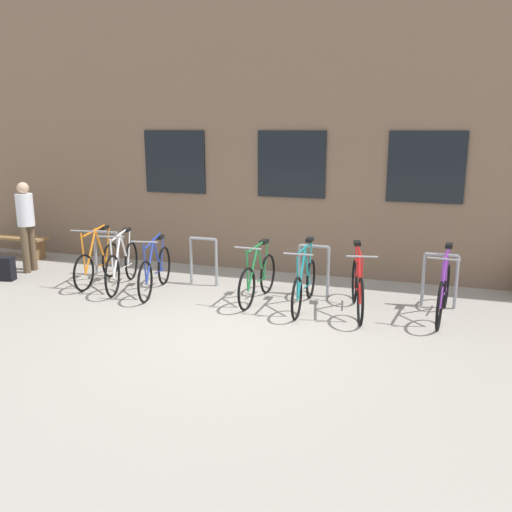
% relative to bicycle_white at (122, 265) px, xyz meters
% --- Properties ---
extents(ground_plane, '(42.00, 42.00, 0.00)m').
position_rel_bicycle_white_xyz_m(ground_plane, '(2.57, -1.34, -0.39)').
color(ground_plane, '#9E998E').
extents(storefront_building, '(28.00, 5.25, 6.71)m').
position_rel_bicycle_white_xyz_m(storefront_building, '(2.57, 4.47, 2.96)').
color(storefront_building, '#7A604C').
rests_on(storefront_building, ground).
extents(bike_rack, '(6.54, 0.05, 0.87)m').
position_rel_bicycle_white_xyz_m(bike_rack, '(2.31, 0.56, 0.12)').
color(bike_rack, gray).
rests_on(bike_rack, ground).
extents(bicycle_white, '(0.58, 1.76, 1.04)m').
position_rel_bicycle_white_xyz_m(bicycle_white, '(0.00, 0.00, 0.00)').
color(bicycle_white, black).
rests_on(bicycle_white, ground).
extents(bicycle_purple, '(0.44, 1.77, 1.07)m').
position_rel_bicycle_white_xyz_m(bicycle_purple, '(5.37, 0.11, -0.00)').
color(bicycle_purple, black).
rests_on(bicycle_purple, ground).
extents(bicycle_red, '(0.53, 1.74, 1.05)m').
position_rel_bicycle_white_xyz_m(bicycle_red, '(4.13, -0.06, -0.00)').
color(bicycle_red, black).
rests_on(bicycle_red, ground).
extents(bicycle_orange, '(0.44, 1.62, 1.07)m').
position_rel_bicycle_white_xyz_m(bicycle_orange, '(-0.56, 0.09, -0.02)').
color(bicycle_orange, black).
rests_on(bicycle_orange, ground).
extents(bicycle_green, '(0.44, 1.64, 0.99)m').
position_rel_bicycle_white_xyz_m(bicycle_green, '(2.51, 0.02, -0.02)').
color(bicycle_green, black).
rests_on(bicycle_green, ground).
extents(bicycle_blue, '(0.50, 1.73, 1.01)m').
position_rel_bicycle_white_xyz_m(bicycle_blue, '(0.70, -0.09, -0.01)').
color(bicycle_blue, black).
rests_on(bicycle_blue, ground).
extents(bicycle_teal, '(0.44, 1.74, 1.06)m').
position_rel_bicycle_white_xyz_m(bicycle_teal, '(3.31, -0.08, -0.02)').
color(bicycle_teal, black).
rests_on(bicycle_teal, ground).
extents(wooden_bench, '(1.67, 0.40, 0.47)m').
position_rel_bicycle_white_xyz_m(wooden_bench, '(-3.49, 1.21, -0.05)').
color(wooden_bench, olive).
rests_on(wooden_bench, ground).
extents(person_browsing, '(0.32, 0.36, 1.75)m').
position_rel_bicycle_white_xyz_m(person_browsing, '(-2.31, 0.36, 0.62)').
color(person_browsing, brown).
rests_on(person_browsing, ground).
extents(backpack, '(0.32, 0.25, 0.44)m').
position_rel_bicycle_white_xyz_m(backpack, '(-2.27, -0.31, -0.17)').
color(backpack, black).
rests_on(backpack, ground).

